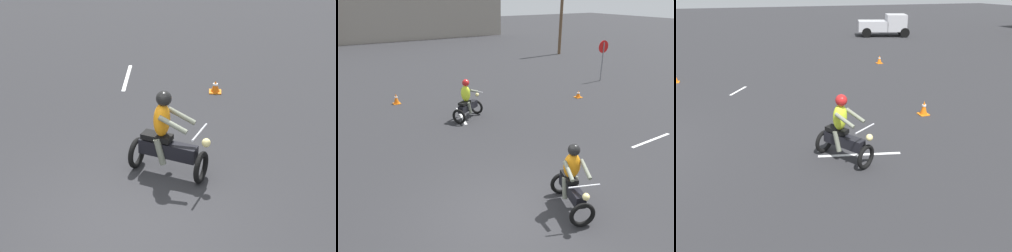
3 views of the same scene
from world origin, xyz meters
The scene contains 4 objects.
ground_plane centered at (0.00, 0.00, 0.00)m, with size 120.00×120.00×0.00m, color #28282B.
motorcycle_rider_foreground centered at (1.47, -0.46, 0.73)m, with size 1.05×1.55×1.66m.
traffic_cone_mid_center centered at (5.56, -1.41, 0.16)m, with size 0.32×0.32×0.32m.
lane_stripe_e centered at (6.46, 1.09, 0.00)m, with size 0.10×2.10×0.01m, color silver.
Camera 1 is at (-5.98, -1.09, 4.72)m, focal length 50.00 mm.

